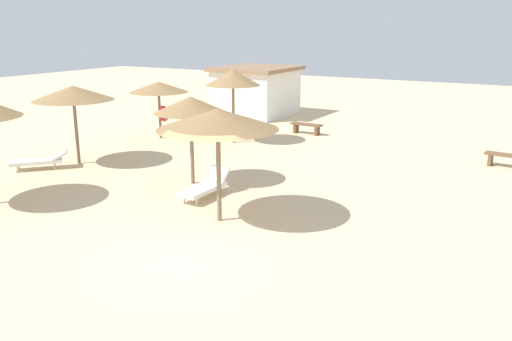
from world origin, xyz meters
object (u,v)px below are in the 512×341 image
object	(u,v)px
parasol_3	(191,105)
bench_0	(507,158)
parasol_0	(73,93)
parasol_4	(159,88)
parasol_5	(233,78)
bench_2	(306,127)
beach_cabana	(256,91)
parasol_6	(218,119)
lounger_0	(40,160)
lounger_3	(205,186)
bench_1	(208,123)

from	to	relation	value
parasol_3	bench_0	size ratio (longest dim) A/B	1.82
parasol_0	parasol_4	xyz separation A→B (m)	(-0.37, 5.05, -0.33)
parasol_0	parasol_3	world-z (taller)	parasol_0
parasol_5	bench_2	bearing A→B (deg)	59.75
bench_0	bench_2	bearing A→B (deg)	167.47
beach_cabana	parasol_6	bearing A→B (deg)	-63.09
parasol_0	lounger_0	size ratio (longest dim) A/B	1.54
parasol_4	lounger_3	bearing A→B (deg)	-41.89
parasol_3	lounger_3	world-z (taller)	parasol_3
parasol_6	bench_0	size ratio (longest dim) A/B	2.00
lounger_0	lounger_3	distance (m)	6.86
bench_2	beach_cabana	bearing A→B (deg)	143.42
parasol_6	beach_cabana	distance (m)	16.89
parasol_4	lounger_3	xyz separation A→B (m)	(6.66, -5.97, -1.92)
bench_1	parasol_4	bearing A→B (deg)	-105.94
parasol_4	lounger_0	xyz separation A→B (m)	(-0.19, -6.28, -1.93)
lounger_0	bench_1	xyz separation A→B (m)	(0.93, 8.86, 0.04)
lounger_0	beach_cabana	distance (m)	13.94
parasol_5	lounger_0	size ratio (longest dim) A/B	1.67
parasol_3	parasol_6	world-z (taller)	parasol_6
lounger_3	bench_2	distance (m)	10.17
lounger_3	bench_1	distance (m)	10.41
parasol_4	lounger_0	bearing A→B (deg)	-91.76
parasol_5	beach_cabana	xyz separation A→B (m)	(-2.82, 6.78, -1.40)
parasol_4	beach_cabana	bearing A→B (deg)	86.15
parasol_0	lounger_0	xyz separation A→B (m)	(-0.56, -1.23, -2.26)
parasol_4	bench_0	world-z (taller)	parasol_4
parasol_0	parasol_5	size ratio (longest dim) A/B	0.92
parasol_0	parasol_3	distance (m)	5.13
parasol_0	bench_2	size ratio (longest dim) A/B	1.87
parasol_0	beach_cabana	bearing A→B (deg)	89.35
lounger_3	bench_2	bearing A→B (deg)	98.03
bench_1	bench_2	bearing A→B (deg)	18.52
bench_0	bench_1	distance (m)	13.23
lounger_0	bench_2	distance (m)	11.71
parasol_6	lounger_3	size ratio (longest dim) A/B	1.63
parasol_0	parasol_5	distance (m)	6.58
parasol_3	bench_0	bearing A→B (deg)	40.33
bench_1	parasol_5	bearing A→B (deg)	-34.18
lounger_3	parasol_5	bearing A→B (deg)	116.09
lounger_0	bench_0	xyz separation A→B (m)	(14.15, 8.44, 0.04)
bench_1	parasol_6	bearing A→B (deg)	-53.51
parasol_4	lounger_0	world-z (taller)	parasol_4
parasol_0	parasol_3	xyz separation A→B (m)	(5.13, 0.03, -0.05)
parasol_0	lounger_0	distance (m)	2.63
lounger_3	bench_1	bearing A→B (deg)	124.69
parasol_3	bench_1	world-z (taller)	parasol_3
bench_0	parasol_5	bearing A→B (deg)	-172.85
parasol_6	lounger_0	bearing A→B (deg)	172.25
parasol_4	parasol_6	bearing A→B (deg)	-42.35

